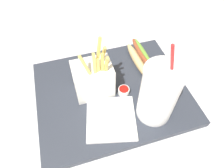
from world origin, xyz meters
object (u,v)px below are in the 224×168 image
object	(u,v)px
fries_basket	(93,79)
soda_cup	(158,94)
ketchup_cup_1	(124,91)
hot_dog_1	(141,58)
napkin_stack	(111,118)

from	to	relation	value
fries_basket	soda_cup	bearing A→B (deg)	-41.24
ketchup_cup_1	soda_cup	bearing A→B (deg)	-55.83
fries_basket	ketchup_cup_1	size ratio (longest dim) A/B	5.56
fries_basket	hot_dog_1	bearing A→B (deg)	20.82
ketchup_cup_1	napkin_stack	xyz separation A→B (m)	(-0.06, -0.07, -0.01)
ketchup_cup_1	napkin_stack	size ratio (longest dim) A/B	0.25
soda_cup	napkin_stack	size ratio (longest dim) A/B	1.83
hot_dog_1	ketchup_cup_1	world-z (taller)	hot_dog_1
fries_basket	napkin_stack	distance (m)	0.12
hot_dog_1	ketchup_cup_1	bearing A→B (deg)	-132.75
fries_basket	hot_dog_1	size ratio (longest dim) A/B	1.11
soda_cup	fries_basket	bearing A→B (deg)	138.76
soda_cup	hot_dog_1	distance (m)	0.20
fries_basket	napkin_stack	bearing A→B (deg)	-79.82
soda_cup	fries_basket	size ratio (longest dim) A/B	1.32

